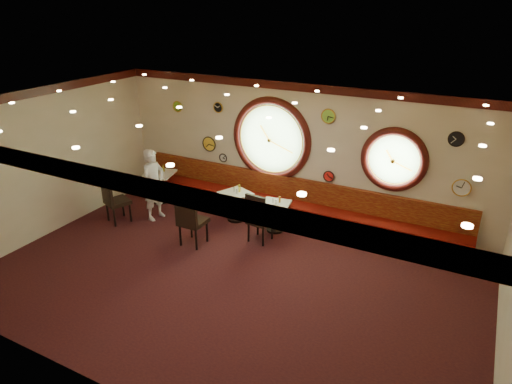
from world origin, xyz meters
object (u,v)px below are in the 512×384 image
at_px(condiment_a_pepper, 159,172).
at_px(condiment_b_bottle, 239,188).
at_px(table_c, 275,214).
at_px(chair_b, 189,216).
at_px(chair_a, 112,196).
at_px(condiment_c_bottle, 280,199).
at_px(condiment_c_pepper, 276,202).
at_px(waiter, 154,185).
at_px(condiment_c_salt, 273,200).
at_px(condiment_a_bottle, 164,168).
at_px(table_a, 160,183).
at_px(condiment_b_salt, 234,189).
at_px(chair_c, 258,215).
at_px(condiment_a_salt, 158,170).
at_px(condiment_b_pepper, 237,192).
at_px(table_b, 236,203).

xyz_separation_m(condiment_a_pepper, condiment_b_bottle, (2.23, 0.15, -0.05)).
height_order(table_c, condiment_b_bottle, condiment_b_bottle).
relative_size(chair_b, condiment_b_bottle, 4.21).
bearing_deg(chair_a, condiment_c_bottle, 44.89).
bearing_deg(chair_b, condiment_c_pepper, 47.27).
height_order(condiment_b_bottle, waiter, waiter).
relative_size(condiment_c_salt, condiment_a_bottle, 0.65).
height_order(table_a, condiment_a_pepper, condiment_a_pepper).
bearing_deg(condiment_b_salt, chair_c, -36.85).
bearing_deg(chair_b, table_a, 142.77).
relative_size(table_c, condiment_a_salt, 6.59).
relative_size(table_c, condiment_b_salt, 7.24).
distance_m(chair_b, condiment_c_bottle, 2.05).
bearing_deg(condiment_a_pepper, condiment_c_bottle, 1.54).
relative_size(chair_a, condiment_c_pepper, 6.65).
height_order(chair_c, condiment_a_salt, chair_c).
bearing_deg(condiment_b_pepper, condiment_c_salt, -1.32).
relative_size(table_a, chair_b, 1.12).
height_order(chair_a, chair_c, chair_a).
bearing_deg(condiment_c_pepper, condiment_a_pepper, 179.36).
xyz_separation_m(chair_b, condiment_b_bottle, (0.28, 1.60, 0.08)).
bearing_deg(condiment_a_pepper, condiment_b_salt, 2.89).
bearing_deg(condiment_b_bottle, waiter, -153.85).
xyz_separation_m(chair_a, condiment_a_bottle, (0.23, 1.61, 0.18)).
height_order(condiment_a_salt, waiter, waiter).
height_order(table_c, condiment_b_salt, condiment_b_salt).
bearing_deg(condiment_b_salt, chair_a, -147.86).
bearing_deg(condiment_b_bottle, condiment_a_bottle, 177.97).
relative_size(condiment_a_salt, condiment_a_pepper, 1.00).
relative_size(chair_b, condiment_c_bottle, 5.53).
xyz_separation_m(table_a, table_b, (2.26, -0.04, -0.05)).
xyz_separation_m(chair_a, condiment_b_pepper, (2.49, 1.41, 0.06)).
relative_size(condiment_a_pepper, condiment_a_bottle, 0.64).
bearing_deg(condiment_b_salt, condiment_b_bottle, 18.01).
distance_m(condiment_a_bottle, waiter, 1.07).
bearing_deg(condiment_a_pepper, chair_c, -11.93).
relative_size(table_c, condiment_a_pepper, 6.56).
bearing_deg(table_a, table_b, -0.98).
bearing_deg(table_a, condiment_a_salt, 146.73).
distance_m(condiment_a_pepper, condiment_a_bottle, 0.23).
relative_size(table_c, condiment_c_bottle, 5.03).
bearing_deg(table_c, condiment_c_bottle, 61.48).
bearing_deg(table_a, chair_a, -96.97).
relative_size(condiment_a_pepper, waiter, 0.06).
bearing_deg(condiment_a_salt, condiment_b_salt, -0.69).
height_order(chair_c, condiment_a_pepper, chair_c).
bearing_deg(condiment_a_salt, table_a, -33.27).
distance_m(table_a, condiment_b_bottle, 2.33).
height_order(condiment_a_salt, condiment_b_salt, condiment_a_salt).
relative_size(table_c, condiment_b_pepper, 6.98).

